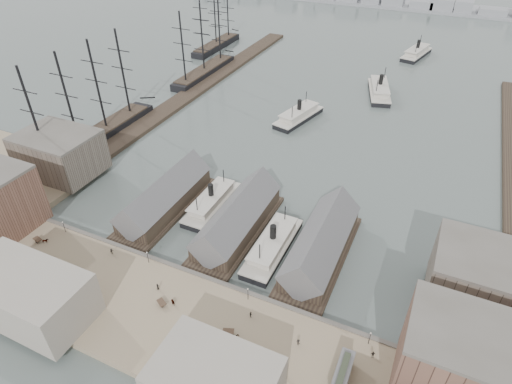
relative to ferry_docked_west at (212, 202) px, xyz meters
The scene contains 39 objects.
ground 27.30m from the ferry_docked_west, 61.46° to the right, with size 900.00×900.00×0.00m, color #4D5956.
quay 45.80m from the ferry_docked_west, 73.50° to the right, with size 180.00×30.00×2.00m, color gray.
seawall 31.89m from the ferry_docked_west, 65.93° to the right, with size 180.00×1.20×2.30m, color #59544C.
west_wharf 93.90m from the ferry_docked_west, 125.86° to the left, with size 10.00×220.00×1.60m, color #2D231C.
ferry_shed_west 14.97m from the ferry_docked_west, 151.62° to the right, with size 14.00×42.00×12.60m.
ferry_shed_center 14.97m from the ferry_docked_west, 28.38° to the right, with size 14.00×42.00×12.60m.
ferry_shed_east 39.70m from the ferry_docked_west, 10.21° to the right, with size 14.00×42.00×12.60m.
warehouse_west_back 57.71m from the ferry_docked_west, behind, with size 26.00×20.00×14.00m, color #60564C.
warehouse_east_front 87.27m from the ferry_docked_west, 24.44° to the right, with size 30.00×18.00×19.00m, color brown.
warehouse_east_back 81.81m from the ferry_docked_west, ahead, with size 28.00×20.00×15.00m, color #60564C.
street_bldg_center 65.09m from the ferry_docked_west, 59.45° to the right, with size 24.00×16.00×10.00m, color gray.
street_bldg_west 58.71m from the ferry_docked_west, 106.92° to the right, with size 30.00×16.00×12.00m, color gray.
lamp_post_far_w 44.55m from the ferry_docked_west, 136.00° to the right, with size 0.44×0.44×3.92m.
lamp_post_near_w 31.07m from the ferry_docked_west, 93.70° to the right, with size 0.44×0.44×3.92m.
lamp_post_near_e 41.77m from the ferry_docked_west, 47.82° to the right, with size 0.44×0.44×3.92m.
lamp_post_far_e 65.77m from the ferry_docked_west, 28.05° to the right, with size 0.44×0.44×3.92m.
far_shore 310.44m from the ferry_docked_west, 87.98° to the left, with size 500.00×40.00×15.72m.
ferry_docked_west is the anchor object (origin of this frame).
ferry_docked_east 28.09m from the ferry_docked_west, 22.23° to the right, with size 8.35×27.84×9.94m.
ferry_open_near 71.51m from the ferry_docked_west, 87.16° to the left, with size 14.96×29.52×10.11m.
ferry_open_mid 118.44m from the ferry_docked_west, 75.27° to the left, with size 17.26×32.16×11.00m.
ferry_open_far 186.40m from the ferry_docked_west, 78.07° to the left, with size 15.22×31.12×10.67m.
sailing_ship_near 66.45m from the ferry_docked_west, 165.17° to the left, with size 9.61×66.23×39.52m.
sailing_ship_mid 118.19m from the ferry_docked_west, 121.66° to the left, with size 9.14×52.81×37.58m.
sailing_ship_far 166.24m from the ferry_docked_west, 118.71° to the left, with size 8.57×47.63×35.25m.
tram 69.47m from the ferry_docked_west, 37.79° to the right, with size 3.12×11.28×3.99m.
horse_cart_left 50.38m from the ferry_docked_west, 132.59° to the right, with size 4.84×2.44×1.62m.
horse_cart_center 42.08m from the ferry_docked_west, 74.50° to the right, with size 4.79×3.44×1.61m.
horse_cart_right 52.15m from the ferry_docked_west, 54.72° to the right, with size 4.80×3.01×1.55m.
pedestrian_0 54.41m from the ferry_docked_west, 140.41° to the right, with size 0.58×0.43×1.60m, color black.
pedestrian_1 54.59m from the ferry_docked_west, 122.03° to the right, with size 0.79×0.62×1.63m, color black.
pedestrian_2 35.06m from the ferry_docked_west, 112.27° to the right, with size 1.18×0.68×1.83m, color black.
pedestrian_3 48.19m from the ferry_docked_west, 94.60° to the right, with size 1.07×0.45×1.83m, color black.
pedestrian_4 38.08m from the ferry_docked_west, 81.20° to the right, with size 0.88×0.57×1.80m, color black.
pedestrian_5 50.39m from the ferry_docked_west, 67.08° to the right, with size 0.64×0.47×1.75m, color black.
pedestrian_6 46.95m from the ferry_docked_west, 48.81° to the right, with size 0.80×0.62×1.64m, color black.
pedestrian_7 64.12m from the ferry_docked_west, 46.35° to the right, with size 1.01×0.58×1.56m, color black.
pedestrian_8 68.52m from the ferry_docked_west, 29.61° to the right, with size 1.07×0.45×1.83m, color black.
pedestrian_10 57.86m from the ferry_docked_west, 40.81° to the right, with size 1.09×0.63×1.69m, color black.
Camera 1 is at (46.46, -69.95, 85.73)m, focal length 30.00 mm.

